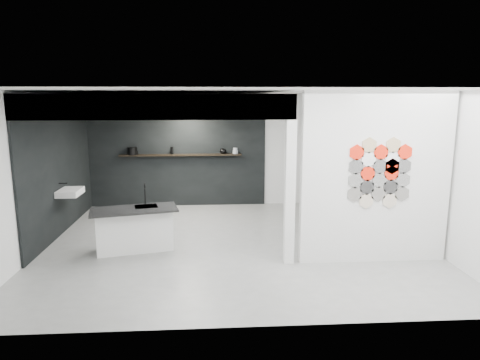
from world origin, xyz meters
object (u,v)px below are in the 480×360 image
utensil_cup (137,153)px  glass_bowl (235,152)px  glass_vase (235,151)px  partition_panel (376,178)px  wall_basin (70,192)px  stockpot (132,151)px  kitchen_island (135,229)px  bottle_dark (172,151)px  kettle (223,151)px

utensil_cup → glass_bowl: bearing=0.0°
glass_vase → partition_panel: bearing=-61.8°
wall_basin → stockpot: size_ratio=2.68×
kitchen_island → glass_bowl: 3.81m
glass_bowl → glass_vase: 0.03m
stockpot → bottle_dark: same height
wall_basin → kitchen_island: bearing=-36.6°
partition_panel → stockpot: partition_panel is taller
bottle_dark → utensil_cup: 0.86m
partition_panel → utensil_cup: partition_panel is taller
kettle → utensil_cup: size_ratio=1.79×
stockpot → glass_bowl: bearing=0.0°
wall_basin → glass_vase: size_ratio=4.01×
bottle_dark → kitchen_island: bearing=-97.3°
kettle → glass_vase: size_ratio=1.09×
bottle_dark → wall_basin: bearing=-131.5°
partition_panel → glass_vase: 4.39m
glass_vase → utensil_cup: size_ratio=1.64×
kitchen_island → bottle_dark: (0.40, 3.13, 1.01)m
bottle_dark → utensil_cup: bearing=180.0°
kitchen_island → utensil_cup: utensil_cup is taller
stockpot → utensil_cup: size_ratio=2.46×
partition_panel → wall_basin: bearing=161.8°
kitchen_island → kettle: bearing=49.1°
partition_panel → glass_vase: (-2.08, 3.87, -0.01)m
partition_panel → kettle: 4.54m
glass_vase → utensil_cup: (-2.42, 0.00, -0.03)m
partition_panel → stockpot: bearing=139.9°
kettle → glass_bowl: size_ratio=1.23×
kitchen_island → utensil_cup: bearing=85.3°
glass_bowl → partition_panel: bearing=-61.8°
partition_panel → bottle_dark: 5.31m
partition_panel → stockpot: size_ratio=12.50×
kitchen_island → bottle_dark: 3.31m
bottle_dark → utensil_cup: (-0.86, 0.00, -0.05)m
kettle → wall_basin: bearing=-140.3°
kettle → glass_bowl: (0.31, 0.00, -0.02)m
kettle → glass_vase: 0.31m
wall_basin → kitchen_island: size_ratio=0.38×
kettle → glass_bowl: kettle is taller
wall_basin → kettle: kettle is taller
stockpot → kettle: 2.21m
glass_bowl → utensil_cup: bearing=180.0°
bottle_dark → glass_vase: bearing=0.0°
kettle → utensil_cup: bearing=-174.2°
wall_basin → kitchen_island: kitchen_island is taller
kettle → glass_bowl: 0.31m
kitchen_island → glass_bowl: bearing=44.9°
kitchen_island → glass_bowl: (1.96, 3.13, 0.96)m
glass_bowl → wall_basin: bearing=-148.7°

